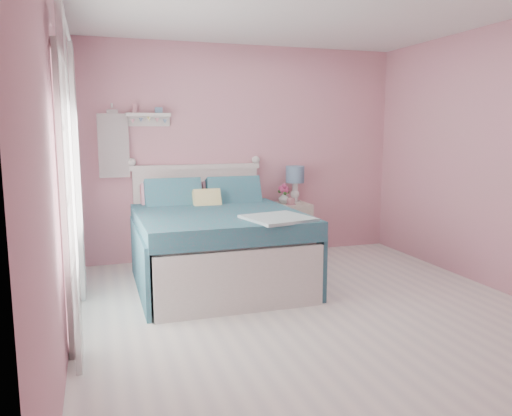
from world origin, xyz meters
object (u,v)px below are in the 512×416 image
vase (284,198)px  bed (215,244)px  table_lamp (295,177)px  teacup (291,202)px  nightstand (289,229)px

vase → bed: bearing=-143.8°
table_lamp → vase: bearing=-170.0°
bed → teacup: bearing=29.3°
bed → vase: (1.07, 0.78, 0.34)m
table_lamp → teacup: table_lamp is taller
table_lamp → vase: (-0.16, -0.03, -0.25)m
nightstand → vase: size_ratio=4.70×
table_lamp → bed: bearing=-146.6°
bed → table_lamp: 1.58m
bed → nightstand: size_ratio=3.01×
table_lamp → vase: 0.30m
bed → vase: bearing=35.5°
bed → nightstand: bed is taller
nightstand → vase: 0.41m
vase → teacup: 0.15m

